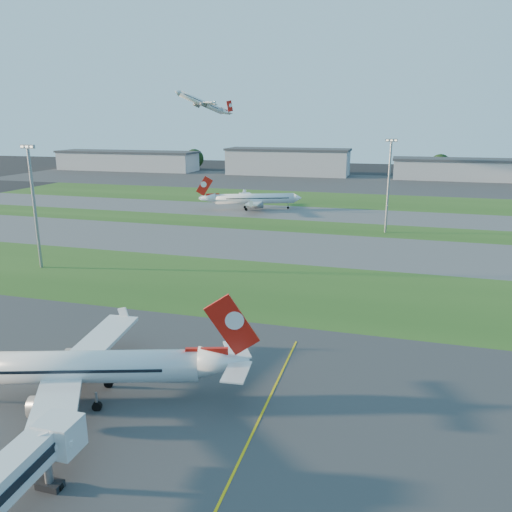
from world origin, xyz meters
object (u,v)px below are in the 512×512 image
(airliner_taxiing, at_px, (254,199))
(light_mast_centre, at_px, (389,180))
(light_mast_west, at_px, (34,199))
(airliner_parked, at_px, (74,368))

(airliner_taxiing, distance_m, light_mast_centre, 54.41)
(airliner_taxiing, height_order, light_mast_centre, light_mast_centre)
(light_mast_centre, bearing_deg, light_mast_west, -141.34)
(airliner_parked, height_order, light_mast_centre, light_mast_centre)
(airliner_taxiing, bearing_deg, light_mast_west, 52.37)
(airliner_parked, bearing_deg, light_mast_centre, 55.33)
(airliner_parked, xyz_separation_m, light_mast_centre, (30.93, 99.51, 10.95))
(airliner_parked, height_order, light_mast_west, light_mast_west)
(airliner_taxiing, xyz_separation_m, light_mast_west, (-23.78, -82.50, 11.03))
(light_mast_west, bearing_deg, airliner_parked, -48.08)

